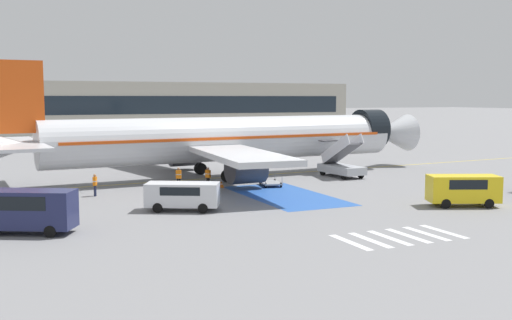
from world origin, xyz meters
TOP-DOWN VIEW (x-y plane):
  - ground_plane at (0.00, 0.00)m, footprint 600.00×600.00m
  - apron_leadline_yellow at (-0.69, 0.20)m, footprint 77.33×5.06m
  - apron_stand_patch_blue at (-0.69, -11.12)m, footprint 5.68×11.91m
  - apron_walkway_bar_0 at (-4.29, -25.46)m, footprint 0.44×3.60m
  - apron_walkway_bar_1 at (-3.09, -25.46)m, footprint 0.44×3.60m
  - apron_walkway_bar_2 at (-1.89, -25.46)m, footprint 0.44×3.60m
  - apron_walkway_bar_3 at (-0.69, -25.46)m, footprint 0.44×3.60m
  - apron_walkway_bar_4 at (0.51, -25.46)m, footprint 0.44×3.60m
  - apron_walkway_bar_5 at (1.71, -25.46)m, footprint 0.44×3.60m
  - airliner at (-1.28, 0.16)m, footprint 44.03×32.04m
  - boarding_stairs_forward at (8.78, -3.77)m, footprint 2.50×5.34m
  - fuel_tanker at (-6.86, 24.96)m, footprint 3.76×11.04m
  - service_van_0 at (-9.49, -13.77)m, footprint 4.99×3.79m
  - service_van_1 at (8.18, -19.96)m, footprint 4.96×3.46m
  - service_van_3 at (-19.00, -16.72)m, footprint 5.21×3.88m
  - baggage_cart at (0.36, -6.27)m, footprint 2.01×2.85m
  - ground_crew_0 at (-7.04, -4.73)m, footprint 0.49×0.42m
  - ground_crew_1 at (-4.64, -4.96)m, footprint 0.41×0.49m
  - ground_crew_2 at (-13.74, -5.67)m, footprint 0.39×0.49m
  - ground_crew_3 at (-0.30, -3.76)m, footprint 0.47×0.33m
  - traffic_cone_0 at (-3.67, -5.43)m, footprint 0.48×0.48m
  - terminal_building at (-13.27, 75.43)m, footprint 138.60×12.10m

SIDE VIEW (x-z plane):
  - ground_plane at x=0.00m, z-range 0.00..0.00m
  - apron_leadline_yellow at x=-0.69m, z-range 0.00..0.01m
  - apron_stand_patch_blue at x=-0.69m, z-range 0.00..0.01m
  - apron_walkway_bar_0 at x=-4.29m, z-range 0.00..0.01m
  - apron_walkway_bar_1 at x=-3.09m, z-range 0.00..0.01m
  - apron_walkway_bar_2 at x=-1.89m, z-range 0.00..0.01m
  - apron_walkway_bar_3 at x=-0.69m, z-range 0.00..0.01m
  - apron_walkway_bar_4 at x=0.51m, z-range 0.00..0.01m
  - apron_walkway_bar_5 at x=1.71m, z-range 0.00..0.01m
  - baggage_cart at x=0.36m, z-range -0.18..0.69m
  - traffic_cone_0 at x=-3.67m, z-range 0.00..0.53m
  - ground_crew_1 at x=-4.64m, z-range 0.12..1.77m
  - ground_crew_2 at x=-13.74m, z-range 0.12..1.78m
  - ground_crew_3 at x=-0.30m, z-range 0.12..1.79m
  - ground_crew_0 at x=-7.04m, z-range 0.13..1.85m
  - boarding_stairs_forward at x=8.78m, z-range -1.05..3.05m
  - service_van_0 at x=-9.49m, z-range 0.20..2.01m
  - service_van_1 at x=8.18m, z-range 0.21..2.29m
  - service_van_3 at x=-19.00m, z-range 0.22..2.57m
  - fuel_tanker at x=-6.86m, z-range 0.01..3.27m
  - airliner at x=-1.28m, z-range -1.58..8.55m
  - terminal_building at x=-13.27m, z-range 0.00..10.44m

